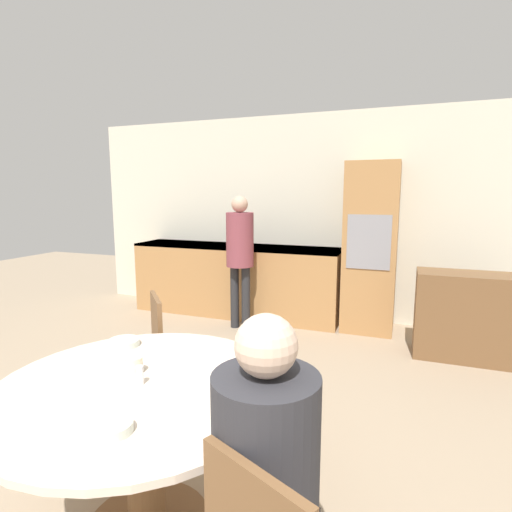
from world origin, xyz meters
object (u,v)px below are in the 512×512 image
at_px(cup, 134,365).
at_px(bowl_near, 124,343).
at_px(sideboard, 474,317).
at_px(bowl_centre, 113,428).
at_px(person_seated, 263,481).
at_px(dining_table, 143,429).
at_px(oven_unit, 371,248).
at_px(person_standing, 240,247).
at_px(chair_far_left, 144,356).

distance_m(cup, bowl_near, 0.38).
distance_m(sideboard, bowl_centre, 3.57).
height_order(cup, bowl_near, cup).
bearing_deg(bowl_near, person_seated, -32.68).
bearing_deg(bowl_centre, dining_table, 111.32).
distance_m(oven_unit, bowl_near, 3.23).
xyz_separation_m(person_seated, cup, (-0.80, 0.42, 0.08)).
distance_m(oven_unit, person_standing, 1.52).
distance_m(chair_far_left, bowl_near, 0.51).
bearing_deg(bowl_near, person_standing, 98.05).
xyz_separation_m(sideboard, bowl_near, (-2.12, -2.48, 0.35)).
distance_m(person_seated, bowl_near, 1.28).
bearing_deg(sideboard, person_seated, -108.21).
relative_size(dining_table, bowl_centre, 9.05).
relative_size(person_seated, person_standing, 0.79).
height_order(dining_table, person_standing, person_standing).
height_order(oven_unit, cup, oven_unit).
bearing_deg(bowl_centre, person_seated, 0.07).
bearing_deg(person_standing, person_seated, -66.03).
height_order(chair_far_left, bowl_near, chair_far_left).
xyz_separation_m(oven_unit, person_seated, (-0.00, -3.73, -0.26)).
bearing_deg(person_seated, bowl_near, 147.32).
bearing_deg(bowl_near, chair_far_left, 113.04).
bearing_deg(sideboard, oven_unit, 151.75).
xyz_separation_m(oven_unit, chair_far_left, (-1.25, -2.64, -0.47)).
bearing_deg(sideboard, chair_far_left, -137.75).
relative_size(sideboard, bowl_centre, 7.43).
height_order(oven_unit, person_standing, oven_unit).
relative_size(person_seated, bowl_centre, 8.64).
bearing_deg(cup, person_standing, 102.72).
relative_size(chair_far_left, bowl_centre, 6.35).
relative_size(oven_unit, dining_table, 1.50).
bearing_deg(chair_far_left, cup, -8.14).
bearing_deg(chair_far_left, oven_unit, 112.84).
xyz_separation_m(person_seated, person_standing, (-1.43, 3.22, 0.26)).
bearing_deg(bowl_centre, person_standing, 104.98).
relative_size(dining_table, cup, 15.90).
bearing_deg(oven_unit, bowl_centre, -98.75).
bearing_deg(oven_unit, cup, -103.70).
distance_m(dining_table, bowl_near, 0.56).
xyz_separation_m(person_seated, bowl_near, (-1.07, 0.69, 0.06)).
height_order(person_standing, cup, person_standing).
distance_m(chair_far_left, bowl_centre, 1.31).
bearing_deg(dining_table, sideboard, 58.22).
distance_m(person_standing, cup, 2.87).
distance_m(oven_unit, cup, 3.41).
relative_size(person_seated, bowl_near, 7.22).
bearing_deg(person_seated, bowl_centre, -179.93).
relative_size(sideboard, dining_table, 0.82).
relative_size(oven_unit, bowl_near, 11.31).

